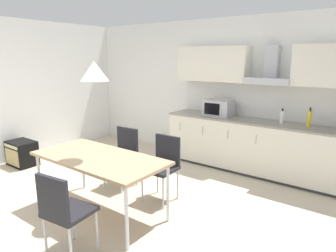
% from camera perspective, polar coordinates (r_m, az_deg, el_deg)
% --- Properties ---
extents(ground_plane, '(8.68, 7.77, 0.02)m').
position_cam_1_polar(ground_plane, '(4.00, -9.90, -15.64)').
color(ground_plane, beige).
extents(wall_back, '(6.95, 0.10, 2.57)m').
position_cam_1_polar(wall_back, '(5.68, 9.32, 6.68)').
color(wall_back, white).
rests_on(wall_back, ground_plane).
extents(kitchen_counter, '(3.34, 0.61, 0.89)m').
position_cam_1_polar(kitchen_counter, '(5.14, 17.41, -3.97)').
color(kitchen_counter, '#333333').
rests_on(kitchen_counter, ground_plane).
extents(backsplash_tile, '(3.32, 0.02, 0.57)m').
position_cam_1_polar(backsplash_tile, '(5.25, 18.97, 4.38)').
color(backsplash_tile, silver).
rests_on(backsplash_tile, kitchen_counter).
extents(upper_wall_cabinets, '(3.32, 0.40, 0.60)m').
position_cam_1_polar(upper_wall_cabinets, '(5.05, 18.91, 10.85)').
color(upper_wall_cabinets, silver).
extents(microwave, '(0.48, 0.35, 0.28)m').
position_cam_1_polar(microwave, '(5.32, 9.59, 3.43)').
color(microwave, '#ADADB2').
rests_on(microwave, kitchen_counter).
extents(bottle_yellow, '(0.06, 0.06, 0.29)m').
position_cam_1_polar(bottle_yellow, '(4.88, 25.33, 1.29)').
color(bottle_yellow, yellow).
rests_on(bottle_yellow, kitchen_counter).
extents(bottle_white, '(0.07, 0.07, 0.24)m').
position_cam_1_polar(bottle_white, '(4.97, 20.90, 1.62)').
color(bottle_white, white).
rests_on(bottle_white, kitchen_counter).
extents(dining_table, '(1.67, 0.80, 0.74)m').
position_cam_1_polar(dining_table, '(3.69, -12.98, -6.34)').
color(dining_table, tan).
rests_on(dining_table, ground_plane).
extents(chair_near_right, '(0.44, 0.44, 0.87)m').
position_cam_1_polar(chair_near_right, '(3.04, -19.45, -14.41)').
color(chair_near_right, black).
rests_on(chair_near_right, ground_plane).
extents(chair_far_right, '(0.42, 0.42, 0.87)m').
position_cam_1_polar(chair_far_right, '(4.04, -0.86, -6.74)').
color(chair_far_right, black).
rests_on(chair_far_right, ground_plane).
extents(chair_far_left, '(0.42, 0.42, 0.87)m').
position_cam_1_polar(chair_far_left, '(4.51, -8.49, -4.74)').
color(chair_far_left, black).
rests_on(chair_far_left, ground_plane).
extents(guitar_amp, '(0.52, 0.37, 0.44)m').
position_cam_1_polar(guitar_amp, '(5.97, -26.06, -4.66)').
color(guitar_amp, black).
rests_on(guitar_amp, ground_plane).
extents(pendant_lamp, '(0.32, 0.32, 0.22)m').
position_cam_1_polar(pendant_lamp, '(3.50, -13.87, 10.12)').
color(pendant_lamp, silver).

